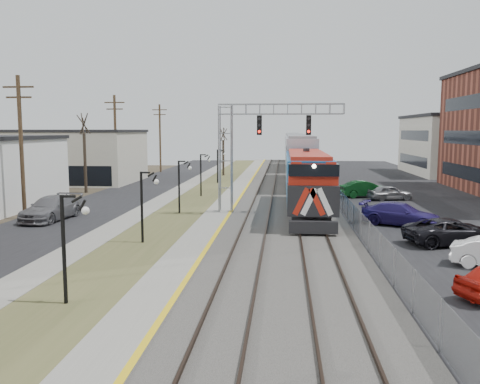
# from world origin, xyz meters

# --- Properties ---
(street_west) EXTENTS (7.00, 120.00, 0.04)m
(street_west) POSITION_xyz_m (-11.50, 35.00, 0.02)
(street_west) COLOR black
(street_west) RESTS_ON ground
(sidewalk) EXTENTS (2.00, 120.00, 0.08)m
(sidewalk) POSITION_xyz_m (-7.00, 35.00, 0.04)
(sidewalk) COLOR gray
(sidewalk) RESTS_ON ground
(grass_median) EXTENTS (4.00, 120.00, 0.06)m
(grass_median) POSITION_xyz_m (-4.00, 35.00, 0.03)
(grass_median) COLOR #4B4F2A
(grass_median) RESTS_ON ground
(platform) EXTENTS (2.00, 120.00, 0.24)m
(platform) POSITION_xyz_m (-1.00, 35.00, 0.12)
(platform) COLOR gray
(platform) RESTS_ON ground
(ballast_bed) EXTENTS (8.00, 120.00, 0.20)m
(ballast_bed) POSITION_xyz_m (4.00, 35.00, 0.10)
(ballast_bed) COLOR #595651
(ballast_bed) RESTS_ON ground
(parking_lot) EXTENTS (16.00, 120.00, 0.04)m
(parking_lot) POSITION_xyz_m (16.00, 35.00, 0.02)
(parking_lot) COLOR black
(parking_lot) RESTS_ON ground
(platform_edge) EXTENTS (0.24, 120.00, 0.01)m
(platform_edge) POSITION_xyz_m (-0.12, 35.00, 0.24)
(platform_edge) COLOR gold
(platform_edge) RESTS_ON platform
(track_near) EXTENTS (1.58, 120.00, 0.15)m
(track_near) POSITION_xyz_m (2.00, 35.00, 0.28)
(track_near) COLOR #2D2119
(track_near) RESTS_ON ballast_bed
(track_far) EXTENTS (1.58, 120.00, 0.15)m
(track_far) POSITION_xyz_m (5.50, 35.00, 0.28)
(track_far) COLOR #2D2119
(track_far) RESTS_ON ballast_bed
(train) EXTENTS (3.00, 85.85, 5.33)m
(train) POSITION_xyz_m (5.50, 64.36, 2.92)
(train) COLOR #135AA2
(train) RESTS_ON ground
(signal_gantry) EXTENTS (9.00, 1.07, 8.15)m
(signal_gantry) POSITION_xyz_m (1.22, 27.99, 5.59)
(signal_gantry) COLOR gray
(signal_gantry) RESTS_ON ground
(lampposts) EXTENTS (0.14, 62.14, 4.00)m
(lampposts) POSITION_xyz_m (-4.00, 18.29, 2.00)
(lampposts) COLOR black
(lampposts) RESTS_ON ground
(utility_poles) EXTENTS (0.28, 80.28, 10.00)m
(utility_poles) POSITION_xyz_m (-14.50, 25.00, 5.00)
(utility_poles) COLOR #4C3823
(utility_poles) RESTS_ON ground
(fence) EXTENTS (0.04, 120.00, 1.60)m
(fence) POSITION_xyz_m (8.20, 35.00, 0.80)
(fence) COLOR gray
(fence) RESTS_ON ground
(bare_trees) EXTENTS (12.30, 42.30, 5.95)m
(bare_trees) POSITION_xyz_m (-12.66, 38.91, 2.70)
(bare_trees) COLOR #382D23
(bare_trees) RESTS_ON ground
(car_lot_c) EXTENTS (5.56, 3.54, 1.43)m
(car_lot_c) POSITION_xyz_m (12.96, 19.07, 0.71)
(car_lot_c) COLOR black
(car_lot_c) RESTS_ON ground
(car_lot_d) EXTENTS (5.53, 4.04, 1.49)m
(car_lot_d) POSITION_xyz_m (11.43, 24.53, 0.74)
(car_lot_d) COLOR navy
(car_lot_d) RESTS_ON ground
(car_lot_e) EXTENTS (4.17, 2.49, 1.33)m
(car_lot_e) POSITION_xyz_m (13.23, 36.83, 0.67)
(car_lot_e) COLOR gray
(car_lot_e) RESTS_ON ground
(car_lot_f) EXTENTS (4.91, 2.56, 1.54)m
(car_lot_f) POSITION_xyz_m (11.34, 38.53, 0.77)
(car_lot_f) COLOR #0D4218
(car_lot_f) RESTS_ON ground
(car_street_b) EXTENTS (2.83, 5.84, 1.64)m
(car_street_b) POSITION_xyz_m (-12.33, 24.54, 0.82)
(car_street_b) COLOR slate
(car_street_b) RESTS_ON ground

